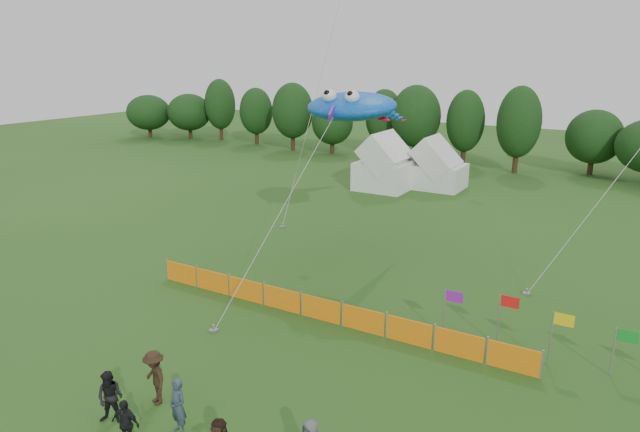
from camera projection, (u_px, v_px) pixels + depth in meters
The scene contains 13 objects.
ground at pixel (220, 426), 17.43m from camera, with size 160.00×160.00×0.00m, color #234C16.
treeline at pixel (550, 129), 52.63m from camera, with size 104.57×8.78×8.36m.
tent_left at pixel (385, 166), 47.32m from camera, with size 4.29×4.29×3.79m.
tent_right at pixel (436, 168), 47.77m from camera, with size 4.68×3.75×3.30m.
barrier_fence at pixel (321, 309), 24.22m from camera, with size 17.90×0.06×1.00m.
flag_row at pixel (586, 336), 20.06m from camera, with size 10.73×0.66×2.15m.
spectator_a at pixel (178, 406), 16.88m from camera, with size 0.65×0.43×1.79m, color #2F3D4F.
spectator_b at pixel (110, 397), 17.39m from camera, with size 0.83×0.65×1.71m, color black.
spectator_c at pixel (155, 378), 18.32m from camera, with size 1.19×0.68×1.84m, color black.
spectator_d at pixel (125, 424), 16.30m from camera, with size 0.89×0.37×1.53m, color black.
stingray_kite at pixel (355, 106), 29.32m from camera, with size 6.03×17.23×9.30m.
small_kite_white at pixel (626, 166), 26.86m from camera, with size 5.27×5.71×8.84m.
small_kite_dark at pixel (315, 101), 36.88m from camera, with size 2.08×5.40×15.32m.
Camera 1 is at (10.29, -11.33, 10.97)m, focal length 32.00 mm.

